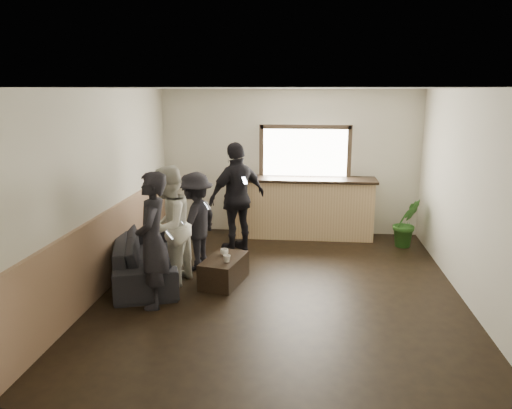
# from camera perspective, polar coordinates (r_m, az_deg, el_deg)

# --- Properties ---
(ground) EXTENTS (5.00, 6.00, 0.01)m
(ground) POSITION_cam_1_polar(r_m,az_deg,el_deg) (7.24, 2.72, -9.62)
(ground) COLOR black
(room_shell) EXTENTS (5.01, 6.01, 2.80)m
(room_shell) POSITION_cam_1_polar(r_m,az_deg,el_deg) (6.89, -3.28, 1.98)
(room_shell) COLOR silver
(room_shell) RESTS_ON ground
(bar_counter) EXTENTS (2.70, 0.68, 2.13)m
(bar_counter) POSITION_cam_1_polar(r_m,az_deg,el_deg) (9.61, 5.48, 0.07)
(bar_counter) COLOR tan
(bar_counter) RESTS_ON ground
(sofa) EXTENTS (1.52, 2.37, 0.64)m
(sofa) POSITION_cam_1_polar(r_m,az_deg,el_deg) (7.76, -12.53, -5.80)
(sofa) COLOR black
(sofa) RESTS_ON ground
(coffee_table) EXTENTS (0.66, 0.95, 0.38)m
(coffee_table) POSITION_cam_1_polar(r_m,az_deg,el_deg) (7.40, -3.67, -7.53)
(coffee_table) COLOR black
(coffee_table) RESTS_ON ground
(cup_a) EXTENTS (0.17, 0.17, 0.09)m
(cup_a) POSITION_cam_1_polar(r_m,az_deg,el_deg) (7.45, -3.63, -5.42)
(cup_a) COLOR silver
(cup_a) RESTS_ON coffee_table
(cup_b) EXTENTS (0.14, 0.14, 0.10)m
(cup_b) POSITION_cam_1_polar(r_m,az_deg,el_deg) (7.15, -3.35, -6.19)
(cup_b) COLOR silver
(cup_b) RESTS_ON coffee_table
(potted_plant) EXTENTS (0.59, 0.53, 0.89)m
(potted_plant) POSITION_cam_1_polar(r_m,az_deg,el_deg) (9.37, 16.81, -2.02)
(potted_plant) COLOR #2D6623
(potted_plant) RESTS_ON ground
(person_a) EXTENTS (0.52, 0.70, 1.78)m
(person_a) POSITION_cam_1_polar(r_m,az_deg,el_deg) (6.56, -11.73, -4.03)
(person_a) COLOR black
(person_a) RESTS_ON ground
(person_b) EXTENTS (0.83, 0.98, 1.75)m
(person_b) POSITION_cam_1_polar(r_m,az_deg,el_deg) (7.23, -10.01, -2.50)
(person_b) COLOR beige
(person_b) RESTS_ON ground
(person_c) EXTENTS (0.86, 1.13, 1.55)m
(person_c) POSITION_cam_1_polar(r_m,az_deg,el_deg) (7.84, -6.92, -1.93)
(person_c) COLOR black
(person_c) RESTS_ON ground
(person_d) EXTENTS (1.14, 1.11, 1.92)m
(person_d) POSITION_cam_1_polar(r_m,az_deg,el_deg) (8.65, -2.15, 0.82)
(person_d) COLOR black
(person_d) RESTS_ON ground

